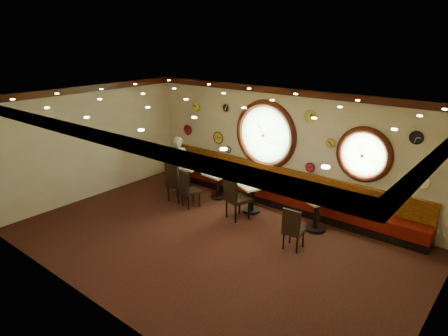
# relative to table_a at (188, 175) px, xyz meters

# --- Properties ---
(floor) EXTENTS (9.00, 6.00, 0.00)m
(floor) POSITION_rel_table_a_xyz_m (2.54, -1.83, -0.54)
(floor) COLOR black
(floor) RESTS_ON ground
(ceiling) EXTENTS (9.00, 6.00, 0.02)m
(ceiling) POSITION_rel_table_a_xyz_m (2.54, -1.83, 2.66)
(ceiling) COLOR gold
(ceiling) RESTS_ON wall_back
(wall_back) EXTENTS (9.00, 0.02, 3.20)m
(wall_back) POSITION_rel_table_a_xyz_m (2.54, 1.17, 1.06)
(wall_back) COLOR beige
(wall_back) RESTS_ON floor
(wall_front) EXTENTS (9.00, 0.02, 3.20)m
(wall_front) POSITION_rel_table_a_xyz_m (2.54, -4.83, 1.06)
(wall_front) COLOR beige
(wall_front) RESTS_ON floor
(wall_left) EXTENTS (0.02, 6.00, 3.20)m
(wall_left) POSITION_rel_table_a_xyz_m (-1.96, -1.83, 1.06)
(wall_left) COLOR beige
(wall_left) RESTS_ON floor
(wall_right) EXTENTS (0.02, 6.00, 3.20)m
(wall_right) POSITION_rel_table_a_xyz_m (7.04, -1.83, 1.06)
(wall_right) COLOR beige
(wall_right) RESTS_ON floor
(molding_back) EXTENTS (9.00, 0.10, 0.18)m
(molding_back) POSITION_rel_table_a_xyz_m (2.54, 1.12, 2.57)
(molding_back) COLOR #351209
(molding_back) RESTS_ON wall_back
(molding_front) EXTENTS (9.00, 0.10, 0.18)m
(molding_front) POSITION_rel_table_a_xyz_m (2.54, -4.78, 2.57)
(molding_front) COLOR #351209
(molding_front) RESTS_ON wall_back
(molding_left) EXTENTS (0.10, 6.00, 0.18)m
(molding_left) POSITION_rel_table_a_xyz_m (-1.91, -1.83, 2.57)
(molding_left) COLOR #351209
(molding_left) RESTS_ON wall_back
(banquette_base) EXTENTS (8.00, 0.55, 0.20)m
(banquette_base) POSITION_rel_table_a_xyz_m (2.54, 0.89, -0.44)
(banquette_base) COLOR black
(banquette_base) RESTS_ON floor
(banquette_seat) EXTENTS (8.00, 0.55, 0.30)m
(banquette_seat) POSITION_rel_table_a_xyz_m (2.54, 0.89, -0.19)
(banquette_seat) COLOR #590D07
(banquette_seat) RESTS_ON banquette_base
(banquette_back) EXTENTS (8.00, 0.10, 0.55)m
(banquette_back) POSITION_rel_table_a_xyz_m (2.54, 1.11, 0.21)
(banquette_back) COLOR #5E1407
(banquette_back) RESTS_ON wall_back
(porthole_left_glass) EXTENTS (1.66, 0.02, 1.66)m
(porthole_left_glass) POSITION_rel_table_a_xyz_m (1.94, 1.16, 1.31)
(porthole_left_glass) COLOR #9ACC7A
(porthole_left_glass) RESTS_ON wall_back
(porthole_left_frame) EXTENTS (1.98, 0.18, 1.98)m
(porthole_left_frame) POSITION_rel_table_a_xyz_m (1.94, 1.15, 1.31)
(porthole_left_frame) COLOR #351209
(porthole_left_frame) RESTS_ON wall_back
(porthole_left_ring) EXTENTS (1.61, 0.03, 1.61)m
(porthole_left_ring) POSITION_rel_table_a_xyz_m (1.94, 1.12, 1.31)
(porthole_left_ring) COLOR gold
(porthole_left_ring) RESTS_ON wall_back
(porthole_right_glass) EXTENTS (1.10, 0.02, 1.10)m
(porthole_right_glass) POSITION_rel_table_a_xyz_m (4.74, 1.16, 1.26)
(porthole_right_glass) COLOR #9ACC7A
(porthole_right_glass) RESTS_ON wall_back
(porthole_right_frame) EXTENTS (1.38, 0.18, 1.38)m
(porthole_right_frame) POSITION_rel_table_a_xyz_m (4.74, 1.15, 1.26)
(porthole_right_frame) COLOR #351209
(porthole_right_frame) RESTS_ON wall_back
(porthole_right_ring) EXTENTS (1.09, 0.03, 1.09)m
(porthole_right_ring) POSITION_rel_table_a_xyz_m (4.74, 1.12, 1.26)
(porthole_right_ring) COLOR gold
(porthole_right_ring) RESTS_ON wall_back
(wall_clock_0) EXTENTS (0.22, 0.03, 0.22)m
(wall_clock_0) POSITION_rel_table_a_xyz_m (3.89, 1.13, 1.41)
(wall_clock_0) COLOR gold
(wall_clock_0) RESTS_ON wall_back
(wall_clock_1) EXTENTS (0.28, 0.03, 0.28)m
(wall_clock_1) POSITION_rel_table_a_xyz_m (5.84, 1.13, 1.86)
(wall_clock_1) COLOR black
(wall_clock_1) RESTS_ON wall_back
(wall_clock_2) EXTENTS (0.30, 0.03, 0.30)m
(wall_clock_2) POSITION_rel_table_a_xyz_m (3.29, 1.13, 2.01)
(wall_clock_2) COLOR #AAD442
(wall_clock_2) RESTS_ON wall_back
(wall_clock_3) EXTENTS (0.24, 0.03, 0.24)m
(wall_clock_3) POSITION_rel_table_a_xyz_m (3.39, 1.13, 0.66)
(wall_clock_3) COLOR red
(wall_clock_3) RESTS_ON wall_back
(wall_clock_4) EXTENTS (0.24, 0.03, 0.24)m
(wall_clock_4) POSITION_rel_table_a_xyz_m (0.54, 1.13, 1.91)
(wall_clock_4) COLOR black
(wall_clock_4) RESTS_ON wall_back
(wall_clock_5) EXTENTS (0.20, 0.03, 0.20)m
(wall_clock_5) POSITION_rel_table_a_xyz_m (0.64, 1.13, 0.66)
(wall_clock_5) COLOR silver
(wall_clock_5) RESTS_ON wall_back
(wall_clock_6) EXTENTS (0.34, 0.03, 0.34)m
(wall_clock_6) POSITION_rel_table_a_xyz_m (6.09, 1.13, 0.91)
(wall_clock_6) COLOR white
(wall_clock_6) RESTS_ON wall_back
(wall_clock_7) EXTENTS (0.26, 0.03, 0.26)m
(wall_clock_7) POSITION_rel_table_a_xyz_m (-0.66, 1.13, 1.81)
(wall_clock_7) COLOR #AFC828
(wall_clock_7) RESTS_ON wall_back
(wall_clock_8) EXTENTS (0.32, 0.03, 0.32)m
(wall_clock_8) POSITION_rel_table_a_xyz_m (-1.06, 1.13, 1.01)
(wall_clock_8) COLOR #B61222
(wall_clock_8) RESTS_ON wall_back
(wall_clock_9) EXTENTS (0.36, 0.03, 0.36)m
(wall_clock_9) POSITION_rel_table_a_xyz_m (0.24, 1.13, 0.96)
(wall_clock_9) COLOR gold
(wall_clock_9) RESTS_ON wall_back
(table_a) EXTENTS (0.89, 0.89, 0.85)m
(table_a) POSITION_rel_table_a_xyz_m (0.00, 0.00, 0.00)
(table_a) COLOR black
(table_a) RESTS_ON floor
(table_b) EXTENTS (0.76, 0.76, 0.76)m
(table_b) POSITION_rel_table_a_xyz_m (1.00, 0.21, -0.06)
(table_b) COLOR black
(table_b) RESTS_ON floor
(table_c) EXTENTS (0.94, 0.94, 0.79)m
(table_c) POSITION_rel_table_a_xyz_m (2.30, 0.05, -0.04)
(table_c) COLOR black
(table_c) RESTS_ON floor
(table_d) EXTENTS (1.06, 1.06, 0.88)m
(table_d) POSITION_rel_table_a_xyz_m (4.12, 0.17, 0.02)
(table_d) COLOR black
(table_d) RESTS_ON floor
(chair_a) EXTENTS (0.51, 0.51, 0.71)m
(chair_a) POSITION_rel_table_a_xyz_m (0.23, -0.76, 0.12)
(chair_a) COLOR black
(chair_a) RESTS_ON floor
(chair_b) EXTENTS (0.54, 0.54, 0.65)m
(chair_b) POSITION_rel_table_a_xyz_m (0.76, -0.80, 0.06)
(chair_b) COLOR black
(chair_b) RESTS_ON floor
(chair_c) EXTENTS (0.66, 0.66, 0.78)m
(chair_c) POSITION_rel_table_a_xyz_m (2.21, -0.61, 0.18)
(chair_c) COLOR black
(chair_c) RESTS_ON floor
(chair_d) EXTENTS (0.45, 0.45, 0.61)m
(chair_d) POSITION_rel_table_a_xyz_m (4.14, -1.02, 0.03)
(chair_d) COLOR black
(chair_d) RESTS_ON floor
(condiment_a_salt) EXTENTS (0.03, 0.03, 0.09)m
(condiment_a_salt) POSITION_rel_table_a_xyz_m (-0.13, 0.10, 0.36)
(condiment_a_salt) COLOR silver
(condiment_a_salt) RESTS_ON table_a
(condiment_b_salt) EXTENTS (0.04, 0.04, 0.11)m
(condiment_b_salt) POSITION_rel_table_a_xyz_m (0.93, 0.31, 0.28)
(condiment_b_salt) COLOR silver
(condiment_b_salt) RESTS_ON table_b
(condiment_c_salt) EXTENTS (0.04, 0.04, 0.11)m
(condiment_c_salt) POSITION_rel_table_a_xyz_m (2.20, 0.10, 0.30)
(condiment_c_salt) COLOR silver
(condiment_c_salt) RESTS_ON table_c
(condiment_d_salt) EXTENTS (0.03, 0.03, 0.09)m
(condiment_d_salt) POSITION_rel_table_a_xyz_m (4.05, 0.16, 0.39)
(condiment_d_salt) COLOR silver
(condiment_d_salt) RESTS_ON table_d
(condiment_a_pepper) EXTENTS (0.04, 0.04, 0.10)m
(condiment_a_pepper) POSITION_rel_table_a_xyz_m (0.08, -0.00, 0.36)
(condiment_a_pepper) COLOR silver
(condiment_a_pepper) RESTS_ON table_a
(condiment_b_pepper) EXTENTS (0.04, 0.04, 0.11)m
(condiment_b_pepper) POSITION_rel_table_a_xyz_m (1.03, 0.13, 0.28)
(condiment_b_pepper) COLOR silver
(condiment_b_pepper) RESTS_ON table_b
(condiment_c_pepper) EXTENTS (0.04, 0.04, 0.10)m
(condiment_c_pepper) POSITION_rel_table_a_xyz_m (2.38, -0.03, 0.30)
(condiment_c_pepper) COLOR silver
(condiment_c_pepper) RESTS_ON table_c
(condiment_d_pepper) EXTENTS (0.04, 0.04, 0.11)m
(condiment_d_pepper) POSITION_rel_table_a_xyz_m (4.16, 0.12, 0.40)
(condiment_d_pepper) COLOR silver
(condiment_d_pepper) RESTS_ON table_d
(condiment_a_bottle) EXTENTS (0.05, 0.05, 0.16)m
(condiment_a_bottle) POSITION_rel_table_a_xyz_m (0.15, 0.11, 0.39)
(condiment_a_bottle) COLOR gold
(condiment_a_bottle) RESTS_ON table_a
(condiment_b_bottle) EXTENTS (0.05, 0.05, 0.16)m
(condiment_b_bottle) POSITION_rel_table_a_xyz_m (1.09, 0.26, 0.30)
(condiment_b_bottle) COLOR gold
(condiment_b_bottle) RESTS_ON table_b
(condiment_c_bottle) EXTENTS (0.05, 0.05, 0.17)m
(condiment_c_bottle) POSITION_rel_table_a_xyz_m (2.41, 0.10, 0.33)
(condiment_c_bottle) COLOR orange
(condiment_c_bottle) RESTS_ON table_c
(condiment_d_bottle) EXTENTS (0.05, 0.05, 0.17)m
(condiment_d_bottle) POSITION_rel_table_a_xyz_m (4.17, 0.30, 0.43)
(condiment_d_bottle) COLOR gold
(condiment_d_bottle) RESTS_ON table_d
(waiter) EXTENTS (0.69, 0.69, 1.62)m
(waiter) POSITION_rel_table_a_xyz_m (-0.37, 0.02, 0.28)
(waiter) COLOR white
(waiter) RESTS_ON floor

